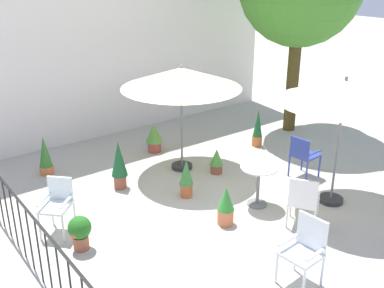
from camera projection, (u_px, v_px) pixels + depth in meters
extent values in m
plane|color=#B4B0A0|center=(206.00, 197.00, 8.45)|extent=(60.00, 60.00, 0.00)
cube|color=white|center=(95.00, 34.00, 10.66)|extent=(10.35, 0.30, 5.01)
cube|color=black|center=(21.00, 202.00, 6.22)|extent=(0.03, 5.73, 0.03)
cylinder|color=black|center=(60.00, 279.00, 5.48)|extent=(0.02, 0.02, 1.00)
cylinder|color=black|center=(49.00, 264.00, 5.74)|extent=(0.02, 0.02, 1.00)
cylinder|color=black|center=(39.00, 251.00, 6.01)|extent=(0.02, 0.02, 1.00)
cylinder|color=black|center=(30.00, 239.00, 6.27)|extent=(0.02, 0.02, 1.00)
cylinder|color=black|center=(21.00, 228.00, 6.53)|extent=(0.02, 0.02, 1.00)
cylinder|color=black|center=(14.00, 218.00, 6.80)|extent=(0.02, 0.02, 1.00)
cylinder|color=black|center=(7.00, 208.00, 7.06)|extent=(0.02, 0.02, 1.00)
cylinder|color=black|center=(0.00, 199.00, 7.33)|extent=(0.02, 0.02, 1.00)
cylinder|color=#4C3D1A|center=(293.00, 81.00, 11.41)|extent=(0.31, 0.31, 2.59)
cylinder|color=#2D2D2D|center=(331.00, 199.00, 8.27)|extent=(0.44, 0.44, 0.08)
cylinder|color=slate|center=(338.00, 144.00, 7.86)|extent=(0.04, 0.04, 2.28)
cone|color=beige|center=(345.00, 91.00, 7.51)|extent=(2.26, 2.26, 0.38)
sphere|color=slate|center=(346.00, 78.00, 7.43)|extent=(0.06, 0.06, 0.06)
cylinder|color=#2D2D2D|center=(182.00, 166.00, 9.63)|extent=(0.44, 0.44, 0.08)
cylinder|color=slate|center=(182.00, 120.00, 9.24)|extent=(0.04, 0.04, 2.17)
cone|color=beige|center=(181.00, 78.00, 8.91)|extent=(2.43, 2.43, 0.40)
sphere|color=slate|center=(181.00, 66.00, 8.83)|extent=(0.06, 0.06, 0.06)
cylinder|color=white|center=(259.00, 168.00, 7.91)|extent=(0.66, 0.66, 0.02)
cylinder|color=slate|center=(258.00, 187.00, 8.05)|extent=(0.06, 0.06, 0.72)
cylinder|color=slate|center=(257.00, 204.00, 8.18)|extent=(0.36, 0.36, 0.03)
cube|color=white|center=(303.00, 202.00, 7.41)|extent=(0.61, 0.63, 0.04)
cube|color=white|center=(303.00, 193.00, 7.14)|extent=(0.27, 0.41, 0.46)
cube|color=white|center=(318.00, 197.00, 7.29)|extent=(0.35, 0.24, 0.03)
cube|color=white|center=(291.00, 193.00, 7.43)|extent=(0.35, 0.24, 0.03)
cylinder|color=white|center=(317.00, 210.00, 7.59)|extent=(0.04, 0.04, 0.41)
cylinder|color=white|center=(291.00, 206.00, 7.73)|extent=(0.04, 0.04, 0.41)
cylinder|color=white|center=(314.00, 222.00, 7.25)|extent=(0.04, 0.04, 0.41)
cylinder|color=white|center=(287.00, 217.00, 7.39)|extent=(0.04, 0.04, 0.41)
cube|color=white|center=(56.00, 207.00, 7.14)|extent=(0.65, 0.65, 0.04)
cube|color=white|center=(60.00, 188.00, 7.27)|extent=(0.31, 0.32, 0.40)
cube|color=white|center=(43.00, 199.00, 7.12)|extent=(0.35, 0.34, 0.03)
cube|color=white|center=(67.00, 201.00, 7.07)|extent=(0.35, 0.34, 0.03)
cylinder|color=white|center=(40.00, 227.00, 7.05)|extent=(0.04, 0.04, 0.46)
cylinder|color=white|center=(63.00, 229.00, 7.00)|extent=(0.04, 0.04, 0.46)
cylinder|color=white|center=(52.00, 212.00, 7.47)|extent=(0.04, 0.04, 0.46)
cylinder|color=white|center=(75.00, 214.00, 7.42)|extent=(0.04, 0.04, 0.46)
cube|color=silver|center=(301.00, 255.00, 5.98)|extent=(0.48, 0.51, 0.04)
cube|color=silver|center=(312.00, 232.00, 6.01)|extent=(0.07, 0.45, 0.48)
cube|color=silver|center=(288.00, 240.00, 6.09)|extent=(0.41, 0.07, 0.03)
cube|color=silver|center=(316.00, 255.00, 5.78)|extent=(0.41, 0.07, 0.03)
cylinder|color=silver|center=(277.00, 269.00, 6.10)|extent=(0.04, 0.04, 0.45)
cylinder|color=silver|center=(304.00, 285.00, 5.79)|extent=(0.04, 0.04, 0.45)
cylinder|color=silver|center=(295.00, 256.00, 6.35)|extent=(0.04, 0.04, 0.45)
cylinder|color=silver|center=(322.00, 271.00, 6.04)|extent=(0.04, 0.04, 0.45)
cube|color=#314099|center=(305.00, 155.00, 9.09)|extent=(0.50, 0.49, 0.04)
cube|color=#314099|center=(300.00, 148.00, 8.88)|extent=(0.07, 0.44, 0.39)
cube|color=#314099|center=(315.00, 153.00, 8.90)|extent=(0.43, 0.07, 0.03)
cube|color=#314099|center=(297.00, 147.00, 9.20)|extent=(0.43, 0.07, 0.03)
cylinder|color=#314099|center=(319.00, 167.00, 9.17)|extent=(0.04, 0.04, 0.45)
cylinder|color=#314099|center=(302.00, 160.00, 9.47)|extent=(0.04, 0.04, 0.45)
cylinder|color=#314099|center=(307.00, 173.00, 8.90)|extent=(0.04, 0.04, 0.45)
cylinder|color=#314099|center=(289.00, 166.00, 9.20)|extent=(0.04, 0.04, 0.45)
cylinder|color=#BA6531|center=(257.00, 141.00, 10.78)|extent=(0.24, 0.24, 0.25)
cylinder|color=#382819|center=(257.00, 136.00, 10.74)|extent=(0.21, 0.21, 0.02)
cone|color=#1C5C2C|center=(258.00, 123.00, 10.61)|extent=(0.22, 0.22, 0.65)
cylinder|color=brown|center=(120.00, 181.00, 8.75)|extent=(0.24, 0.24, 0.27)
cylinder|color=#382819|center=(120.00, 176.00, 8.70)|extent=(0.21, 0.21, 0.02)
cone|color=#1B552B|center=(119.00, 159.00, 8.57)|extent=(0.31, 0.31, 0.69)
cylinder|color=#CD703C|center=(47.00, 170.00, 9.34)|extent=(0.28, 0.28, 0.18)
cylinder|color=#382819|center=(46.00, 166.00, 9.31)|extent=(0.25, 0.25, 0.02)
cone|color=#346E2A|center=(44.00, 152.00, 9.18)|extent=(0.26, 0.26, 0.64)
cylinder|color=#BF5F33|center=(186.00, 190.00, 8.42)|extent=(0.22, 0.22, 0.26)
cylinder|color=#382819|center=(186.00, 184.00, 8.38)|extent=(0.20, 0.20, 0.02)
cone|color=#3A7B38|center=(186.00, 172.00, 8.28)|extent=(0.26, 0.26, 0.49)
cylinder|color=#994238|center=(154.00, 146.00, 10.45)|extent=(0.31, 0.31, 0.24)
cylinder|color=#382819|center=(154.00, 142.00, 10.41)|extent=(0.27, 0.27, 0.02)
cone|color=#568F39|center=(154.00, 133.00, 10.33)|extent=(0.39, 0.39, 0.43)
cylinder|color=#CE6D45|center=(225.00, 216.00, 7.53)|extent=(0.27, 0.27, 0.27)
cylinder|color=#382819|center=(226.00, 210.00, 7.48)|extent=(0.24, 0.24, 0.02)
cone|color=#348A33|center=(226.00, 199.00, 7.40)|extent=(0.29, 0.29, 0.41)
cylinder|color=#94533B|center=(81.00, 242.00, 6.87)|extent=(0.24, 0.24, 0.22)
cylinder|color=#382819|center=(81.00, 237.00, 6.84)|extent=(0.21, 0.21, 0.02)
sphere|color=#23651D|center=(80.00, 227.00, 6.78)|extent=(0.36, 0.36, 0.36)
sphere|color=#DF4E37|center=(74.00, 235.00, 6.68)|extent=(0.10, 0.10, 0.10)
sphere|color=#DF4E37|center=(78.00, 225.00, 6.91)|extent=(0.07, 0.07, 0.07)
sphere|color=#DF4E37|center=(78.00, 222.00, 6.86)|extent=(0.08, 0.08, 0.08)
cylinder|color=brown|center=(216.00, 169.00, 9.38)|extent=(0.24, 0.24, 0.19)
cylinder|color=#382819|center=(216.00, 165.00, 9.35)|extent=(0.21, 0.21, 0.02)
cone|color=#4C943A|center=(217.00, 157.00, 9.28)|extent=(0.28, 0.28, 0.35)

